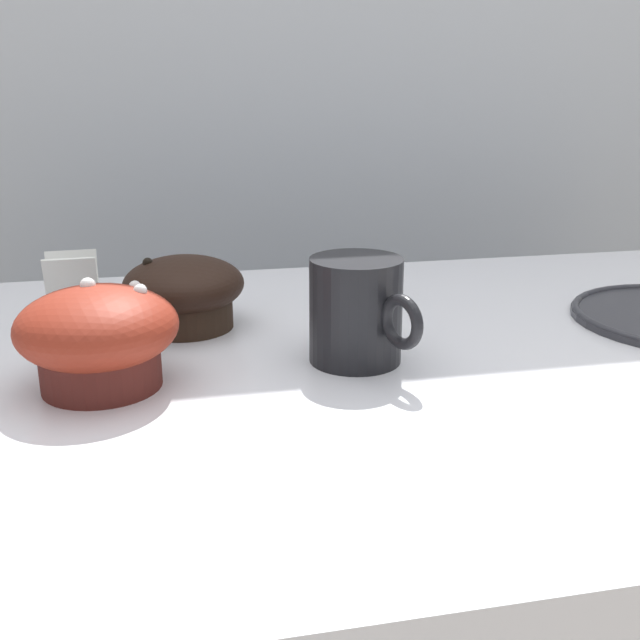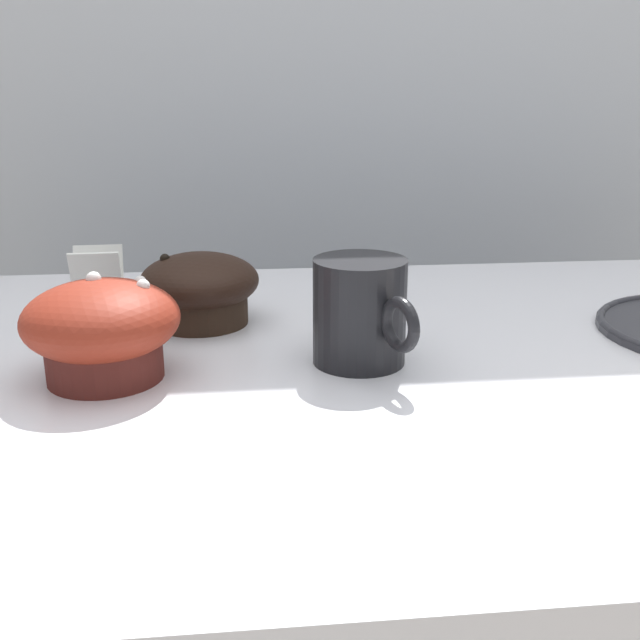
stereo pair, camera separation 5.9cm
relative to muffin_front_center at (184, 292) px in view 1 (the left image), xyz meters
name	(u,v)px [view 1 (the left image)]	position (x,y,z in m)	size (l,w,h in m)	color
wall_back	(304,222)	(0.21, 0.49, -0.03)	(3.20, 0.10, 1.80)	#B2B7BC
muffin_front_center	(184,292)	(0.00, 0.00, 0.00)	(0.11, 0.11, 0.07)	black
muffin_back_left	(98,336)	(-0.07, -0.13, 0.01)	(0.12, 0.12, 0.08)	#501E18
coffee_cup	(357,308)	(0.14, -0.12, 0.01)	(0.08, 0.11, 0.09)	black
price_card	(72,282)	(-0.11, 0.07, 0.00)	(0.05, 0.04, 0.06)	white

